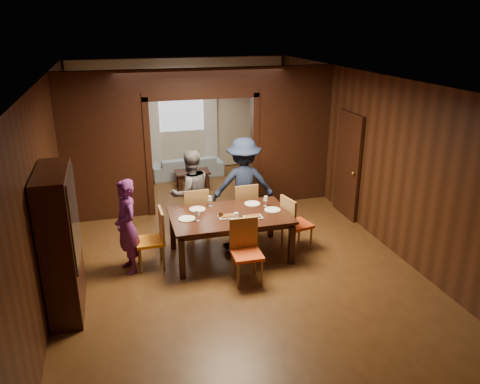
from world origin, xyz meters
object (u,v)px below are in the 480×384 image
object	(u,v)px
person_purple	(127,227)
chair_far_r	(243,207)
chair_right	(297,223)
dining_table	(230,235)
hutch	(61,243)
chair_far_l	(195,212)
sofa	(187,166)
chair_near	(247,253)
coffee_table	(193,179)
person_navy	(244,184)
chair_left	(150,239)
person_grey	(191,194)

from	to	relation	value
person_purple	chair_far_r	bearing A→B (deg)	97.61
person_purple	chair_right	xyz separation A→B (m)	(2.84, -0.00, -0.27)
dining_table	hutch	size ratio (longest dim) A/B	0.98
dining_table	chair_far_l	size ratio (longest dim) A/B	2.01
sofa	chair_right	bearing A→B (deg)	100.41
chair_near	person_purple	bearing A→B (deg)	155.02
person_purple	dining_table	xyz separation A→B (m)	(1.66, 0.04, -0.38)
person_purple	chair_far_r	distance (m)	2.37
coffee_table	chair_far_r	size ratio (longest dim) A/B	0.82
chair_far_l	hutch	xyz separation A→B (m)	(-2.10, -1.79, 0.52)
dining_table	coffee_table	size ratio (longest dim) A/B	2.44
hutch	sofa	bearing A→B (deg)	64.67
person_navy	sofa	xyz separation A→B (m)	(-0.52, 3.45, -0.62)
chair_right	hutch	xyz separation A→B (m)	(-3.71, -0.84, 0.52)
chair_far_r	hutch	bearing A→B (deg)	27.82
chair_near	chair_far_l	bearing A→B (deg)	105.78
chair_left	chair_far_l	bearing A→B (deg)	134.81
coffee_table	chair_far_l	bearing A→B (deg)	-98.91
sofa	coffee_table	xyz separation A→B (m)	(-0.01, -0.88, -0.06)
chair_far_l	chair_right	bearing A→B (deg)	148.95
person_grey	sofa	bearing A→B (deg)	-109.07
sofa	chair_right	distance (m)	4.67
person_navy	chair_near	world-z (taller)	person_navy
person_navy	chair_left	distance (m)	2.16
dining_table	chair_right	size ratio (longest dim) A/B	2.01
person_purple	chair_far_l	size ratio (longest dim) A/B	1.56
person_grey	coffee_table	world-z (taller)	person_grey
dining_table	chair_near	bearing A→B (deg)	-87.48
person_grey	chair_far_l	bearing A→B (deg)	105.49
person_navy	chair_left	bearing A→B (deg)	38.93
person_purple	chair_right	bearing A→B (deg)	73.38
chair_left	hutch	world-z (taller)	hutch
chair_far_l	chair_near	size ratio (longest dim) A/B	1.00
person_navy	chair_far_l	distance (m)	1.04
dining_table	coffee_table	xyz separation A→B (m)	(-0.01, 3.59, -0.18)
person_grey	chair_right	bearing A→B (deg)	136.58
person_purple	person_navy	bearing A→B (deg)	99.34
chair_right	hutch	distance (m)	3.84
person_grey	sofa	xyz separation A→B (m)	(0.48, 3.47, -0.55)
person_grey	chair_near	bearing A→B (deg)	94.22
chair_far_r	sofa	bearing A→B (deg)	-85.33
dining_table	hutch	world-z (taller)	hutch
chair_right	chair_near	size ratio (longest dim) A/B	1.00
person_purple	person_navy	size ratio (longest dim) A/B	0.86
person_grey	sofa	size ratio (longest dim) A/B	0.90
sofa	chair_near	world-z (taller)	chair_near
chair_far_l	sofa	bearing A→B (deg)	-97.44
sofa	chair_left	world-z (taller)	chair_left
chair_far_l	chair_far_r	world-z (taller)	same
sofa	chair_right	size ratio (longest dim) A/B	1.85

